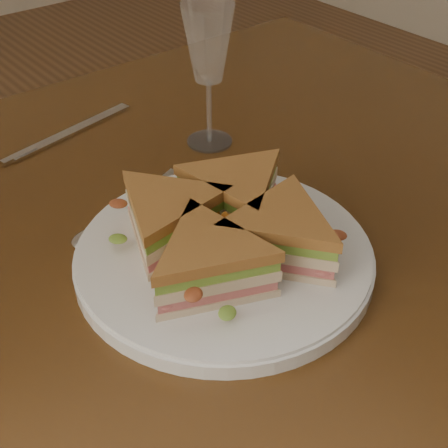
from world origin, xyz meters
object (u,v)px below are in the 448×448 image
(sandwich_wedges, at_px, (224,228))
(knife, at_px, (65,135))
(spoon, at_px, (106,228))
(table, at_px, (146,287))
(wine_glass, at_px, (208,47))
(plate, at_px, (224,256))

(sandwich_wedges, relative_size, knife, 1.32)
(sandwich_wedges, distance_m, knife, 0.35)
(sandwich_wedges, relative_size, spoon, 1.62)
(table, bearing_deg, wine_glass, 28.61)
(sandwich_wedges, relative_size, wine_glass, 1.51)
(spoon, bearing_deg, plate, -82.91)
(wine_glass, bearing_deg, plate, -124.19)
(table, height_order, plate, plate)
(plate, relative_size, spoon, 1.76)
(table, bearing_deg, sandwich_wedges, -74.68)
(sandwich_wedges, height_order, wine_glass, wine_glass)
(plate, bearing_deg, sandwich_wedges, -126.87)
(table, height_order, sandwich_wedges, sandwich_wedges)
(table, bearing_deg, plate, -74.68)
(spoon, xyz_separation_m, wine_glass, (0.21, 0.08, 0.13))
(table, distance_m, plate, 0.16)
(plate, height_order, spoon, plate)
(plate, relative_size, sandwich_wedges, 1.09)
(plate, xyz_separation_m, sandwich_wedges, (-0.00, -0.00, 0.04))
(table, distance_m, wine_glass, 0.30)
(plate, bearing_deg, wine_glass, 55.81)
(table, xyz_separation_m, wine_glass, (0.17, 0.09, 0.23))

